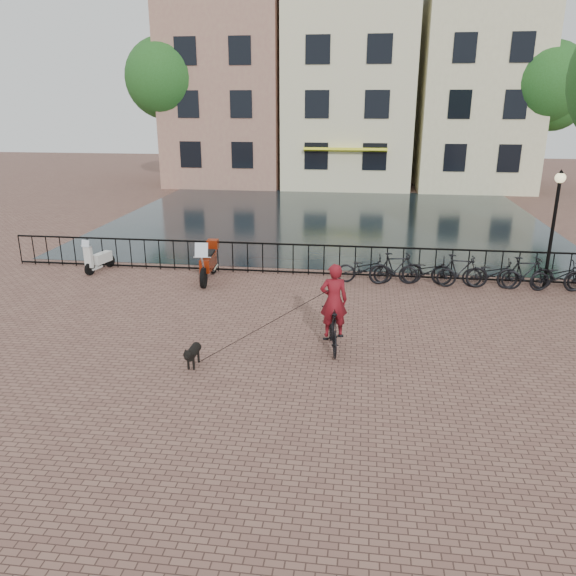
# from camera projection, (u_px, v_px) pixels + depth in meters

# --- Properties ---
(ground) EXTENTS (100.00, 100.00, 0.00)m
(ground) POSITION_uv_depth(u_px,v_px,m) (267.00, 397.00, 10.72)
(ground) COLOR brown
(ground) RESTS_ON ground
(canal_water) EXTENTS (20.00, 20.00, 0.00)m
(canal_water) POSITION_uv_depth(u_px,v_px,m) (327.00, 219.00, 26.99)
(canal_water) COLOR black
(canal_water) RESTS_ON ground
(railing) EXTENTS (20.00, 0.05, 1.02)m
(railing) POSITION_uv_depth(u_px,v_px,m) (308.00, 260.00, 18.09)
(railing) COLOR black
(railing) RESTS_ON ground
(canal_house_left) EXTENTS (7.50, 9.00, 12.80)m
(canal_house_left) POSITION_uv_depth(u_px,v_px,m) (231.00, 85.00, 37.85)
(canal_house_left) COLOR #976358
(canal_house_left) RESTS_ON ground
(canal_house_mid) EXTENTS (8.00, 9.50, 11.80)m
(canal_house_mid) POSITION_uv_depth(u_px,v_px,m) (349.00, 93.00, 37.00)
(canal_house_mid) COLOR beige
(canal_house_mid) RESTS_ON ground
(canal_house_right) EXTENTS (7.00, 9.00, 13.30)m
(canal_house_right) POSITION_uv_depth(u_px,v_px,m) (476.00, 80.00, 35.76)
(canal_house_right) COLOR beige
(canal_house_right) RESTS_ON ground
(tree_far_left) EXTENTS (5.04, 5.04, 9.27)m
(tree_far_left) POSITION_uv_depth(u_px,v_px,m) (166.00, 79.00, 35.36)
(tree_far_left) COLOR black
(tree_far_left) RESTS_ON ground
(tree_far_right) EXTENTS (4.76, 4.76, 8.76)m
(tree_far_right) POSITION_uv_depth(u_px,v_px,m) (547.00, 83.00, 32.60)
(tree_far_right) COLOR black
(tree_far_right) RESTS_ON ground
(lamp_post) EXTENTS (0.30, 0.30, 3.45)m
(lamp_post) POSITION_uv_depth(u_px,v_px,m) (555.00, 210.00, 16.21)
(lamp_post) COLOR black
(lamp_post) RESTS_ON ground
(cyclist) EXTENTS (0.80, 1.77, 2.35)m
(cyclist) POSITION_uv_depth(u_px,v_px,m) (333.00, 312.00, 12.51)
(cyclist) COLOR black
(cyclist) RESTS_ON ground
(dog) EXTENTS (0.26, 0.78, 0.52)m
(dog) POSITION_uv_depth(u_px,v_px,m) (193.00, 354.00, 11.90)
(dog) COLOR black
(dog) RESTS_ON ground
(motorcycle) EXTENTS (0.62, 2.05, 1.45)m
(motorcycle) POSITION_uv_depth(u_px,v_px,m) (208.00, 258.00, 17.49)
(motorcycle) COLOR maroon
(motorcycle) RESTS_ON ground
(scooter) EXTENTS (0.66, 1.35, 1.20)m
(scooter) POSITION_uv_depth(u_px,v_px,m) (99.00, 253.00, 18.49)
(scooter) COLOR silver
(scooter) RESTS_ON ground
(parked_bike_0) EXTENTS (1.73, 0.64, 0.90)m
(parked_bike_0) POSITION_uv_depth(u_px,v_px,m) (365.00, 269.00, 17.31)
(parked_bike_0) COLOR black
(parked_bike_0) RESTS_ON ground
(parked_bike_1) EXTENTS (1.72, 0.75, 1.00)m
(parked_bike_1) POSITION_uv_depth(u_px,v_px,m) (396.00, 268.00, 17.18)
(parked_bike_1) COLOR black
(parked_bike_1) RESTS_ON ground
(parked_bike_2) EXTENTS (1.77, 0.80, 0.90)m
(parked_bike_2) POSITION_uv_depth(u_px,v_px,m) (427.00, 271.00, 17.07)
(parked_bike_2) COLOR black
(parked_bike_2) RESTS_ON ground
(parked_bike_3) EXTENTS (1.70, 0.63, 1.00)m
(parked_bike_3) POSITION_uv_depth(u_px,v_px,m) (460.00, 271.00, 16.94)
(parked_bike_3) COLOR black
(parked_bike_3) RESTS_ON ground
(parked_bike_4) EXTENTS (1.76, 0.74, 0.90)m
(parked_bike_4) POSITION_uv_depth(u_px,v_px,m) (492.00, 274.00, 16.84)
(parked_bike_4) COLOR black
(parked_bike_4) RESTS_ON ground
(parked_bike_5) EXTENTS (1.70, 0.64, 1.00)m
(parked_bike_5) POSITION_uv_depth(u_px,v_px,m) (525.00, 273.00, 16.70)
(parked_bike_5) COLOR black
(parked_bike_5) RESTS_ON ground
(parked_bike_6) EXTENTS (1.79, 0.89, 0.90)m
(parked_bike_6) POSITION_uv_depth(u_px,v_px,m) (558.00, 276.00, 16.60)
(parked_bike_6) COLOR black
(parked_bike_6) RESTS_ON ground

